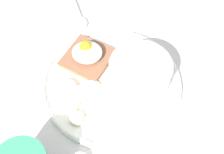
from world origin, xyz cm
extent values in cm
cube|color=beige|center=(0.00, 0.00, 1.00)|extent=(120.00, 120.00, 2.00)
cylinder|color=white|center=(0.00, 0.00, 2.50)|extent=(28.03, 28.03, 1.00)
torus|color=white|center=(0.00, 0.00, 3.30)|extent=(27.83, 27.83, 0.60)
cylinder|color=white|center=(5.35, 0.60, 5.98)|extent=(11.83, 11.83, 5.96)
torus|color=white|center=(5.35, 0.60, 8.96)|extent=(12.03, 12.03, 0.60)
cylinder|color=#B66D7E|center=(5.35, 0.60, 5.55)|extent=(10.43, 10.43, 4.71)
ellipsoid|color=#B66D7E|center=(5.35, 0.60, 7.71)|extent=(9.90, 9.90, 1.20)
ellipsoid|color=#D5B78A|center=(6.60, 1.14, 8.06)|extent=(1.96, 1.67, 0.71)
ellipsoid|color=tan|center=(5.18, 0.47, 8.03)|extent=(1.55, 1.78, 0.65)
ellipsoid|color=#C7B19C|center=(6.60, 3.66, 8.04)|extent=(1.80, 1.41, 0.68)
ellipsoid|color=tan|center=(5.06, 0.78, 8.04)|extent=(1.88, 1.70, 0.68)
ellipsoid|color=#C5AD94|center=(3.31, -0.14, 8.09)|extent=(1.68, 2.07, 0.77)
ellipsoid|color=beige|center=(5.53, 1.00, 8.08)|extent=(2.02, 1.67, 0.74)
cube|color=brown|center=(-5.58, 5.12, 4.18)|extent=(12.04, 12.04, 0.30)
cube|color=#AB704F|center=(-5.58, 5.12, 3.64)|extent=(11.81, 11.81, 1.28)
ellipsoid|color=white|center=(-5.58, 5.12, 5.62)|extent=(6.25, 5.69, 2.67)
sphere|color=orange|center=(-5.91, 5.75, 6.43)|extent=(2.72, 2.72, 2.72)
cylinder|color=beige|center=(-8.53, -2.59, 3.70)|extent=(4.68, 4.70, 1.48)
cylinder|color=tan|center=(-8.53, -2.59, 4.35)|extent=(0.84, 0.84, 0.15)
cylinder|color=#F7E5BB|center=(-3.03, -6.96, 3.44)|extent=(2.94, 2.94, 0.88)
cylinder|color=#C0B392|center=(-3.03, -6.96, 3.87)|extent=(0.53, 0.53, 0.12)
cylinder|color=#FBEAC7|center=(-5.69, -3.71, 3.70)|extent=(4.73, 4.79, 1.68)
cylinder|color=beige|center=(-5.69, -3.71, 4.25)|extent=(0.85, 0.85, 0.23)
cylinder|color=#EFE4C7|center=(-3.70, -2.24, 3.58)|extent=(4.88, 4.88, 1.29)
cylinder|color=#BAB19B|center=(-3.70, -2.24, 4.09)|extent=(0.88, 0.88, 0.17)
cylinder|color=beige|center=(-7.33, -5.94, 3.42)|extent=(3.89, 3.88, 0.86)
cylinder|color=#B8B38E|center=(-7.33, -5.94, 3.82)|extent=(0.70, 0.70, 0.13)
cylinder|color=beige|center=(-5.74, -8.94, 3.73)|extent=(3.50, 3.56, 1.58)
cylinder|color=#B6AD8C|center=(-5.74, -8.94, 4.40)|extent=(0.62, 0.63, 0.16)
cylinder|color=silver|center=(-10.82, 21.70, 2.40)|extent=(5.31, 10.74, 0.80)
ellipsoid|color=silver|center=(-8.53, 16.50, 2.40)|extent=(3.65, 4.26, 0.70)
camera|label=1|loc=(3.22, -33.73, 55.63)|focal=50.00mm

